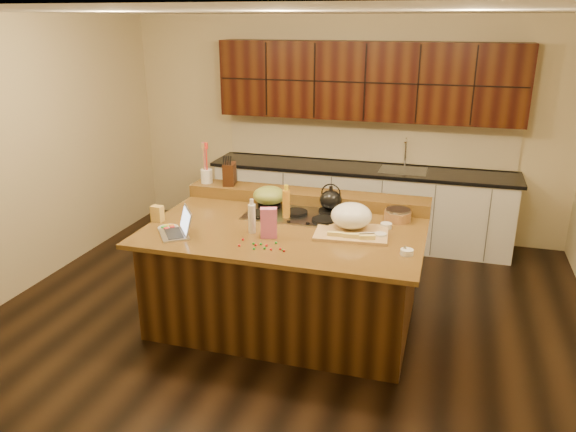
% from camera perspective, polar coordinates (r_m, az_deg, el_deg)
% --- Properties ---
extents(room, '(5.52, 5.02, 2.72)m').
position_cam_1_polar(room, '(4.80, -0.17, 3.76)').
color(room, black).
rests_on(room, ground).
extents(island, '(2.40, 1.60, 0.92)m').
position_cam_1_polar(island, '(5.11, -0.16, -5.86)').
color(island, black).
rests_on(island, ground).
extents(back_ledge, '(2.40, 0.30, 0.12)m').
position_cam_1_polar(back_ledge, '(5.55, 1.91, 1.95)').
color(back_ledge, black).
rests_on(back_ledge, island).
extents(cooktop, '(0.92, 0.52, 0.05)m').
position_cam_1_polar(cooktop, '(5.20, 0.79, 0.21)').
color(cooktop, gray).
rests_on(cooktop, island).
extents(back_counter, '(3.70, 0.66, 2.40)m').
position_cam_1_polar(back_counter, '(6.93, 7.56, 5.37)').
color(back_counter, silver).
rests_on(back_counter, ground).
extents(kettle, '(0.23, 0.23, 0.19)m').
position_cam_1_polar(kettle, '(5.21, 4.36, 1.63)').
color(kettle, black).
rests_on(kettle, cooktop).
extents(green_bowl, '(0.38, 0.38, 0.17)m').
position_cam_1_polar(green_bowl, '(5.36, -1.92, 2.11)').
color(green_bowl, olive).
rests_on(green_bowl, cooktop).
extents(laptop, '(0.39, 0.40, 0.22)m').
position_cam_1_polar(laptop, '(4.82, -10.99, -1.20)').
color(laptop, '#B7B7BC').
rests_on(laptop, island).
extents(oil_bottle, '(0.09, 0.09, 0.27)m').
position_cam_1_polar(oil_bottle, '(5.08, -0.18, 1.17)').
color(oil_bottle, '#BB7C21').
rests_on(oil_bottle, island).
extents(vinegar_bottle, '(0.07, 0.07, 0.25)m').
position_cam_1_polar(vinegar_bottle, '(4.76, -3.68, -0.28)').
color(vinegar_bottle, silver).
rests_on(vinegar_bottle, island).
extents(wooden_tray, '(0.64, 0.51, 0.25)m').
position_cam_1_polar(wooden_tray, '(4.80, 6.46, -0.36)').
color(wooden_tray, tan).
rests_on(wooden_tray, island).
extents(ramekin_a, '(0.13, 0.13, 0.04)m').
position_cam_1_polar(ramekin_a, '(4.43, 11.98, -3.61)').
color(ramekin_a, white).
rests_on(ramekin_a, island).
extents(ramekin_b, '(0.11, 0.11, 0.04)m').
position_cam_1_polar(ramekin_b, '(4.96, 9.94, -0.97)').
color(ramekin_b, white).
rests_on(ramekin_b, island).
extents(ramekin_c, '(0.10, 0.10, 0.04)m').
position_cam_1_polar(ramekin_c, '(4.72, 9.37, -2.01)').
color(ramekin_c, white).
rests_on(ramekin_c, island).
extents(strainer_bowl, '(0.31, 0.31, 0.09)m').
position_cam_1_polar(strainer_bowl, '(5.15, 11.08, 0.01)').
color(strainer_bowl, '#996B3F').
rests_on(strainer_bowl, island).
extents(kitchen_timer, '(0.08, 0.08, 0.07)m').
position_cam_1_polar(kitchen_timer, '(4.45, 11.78, -3.35)').
color(kitchen_timer, silver).
rests_on(kitchen_timer, island).
extents(pink_bag, '(0.15, 0.11, 0.26)m').
position_cam_1_polar(pink_bag, '(4.65, -1.97, -0.70)').
color(pink_bag, '#D6649B').
rests_on(pink_bag, island).
extents(candy_plate, '(0.22, 0.22, 0.01)m').
position_cam_1_polar(candy_plate, '(4.99, -12.07, -1.19)').
color(candy_plate, white).
rests_on(candy_plate, island).
extents(package_box, '(0.11, 0.08, 0.14)m').
position_cam_1_polar(package_box, '(5.17, -13.13, 0.24)').
color(package_box, gold).
rests_on(package_box, island).
extents(utensil_crock, '(0.15, 0.15, 0.14)m').
position_cam_1_polar(utensil_crock, '(5.86, -8.26, 4.03)').
color(utensil_crock, white).
rests_on(utensil_crock, back_ledge).
extents(knife_block, '(0.15, 0.20, 0.22)m').
position_cam_1_polar(knife_block, '(5.75, -5.97, 4.27)').
color(knife_block, black).
rests_on(knife_block, back_ledge).
extents(gumdrop_0, '(0.02, 0.02, 0.02)m').
position_cam_1_polar(gumdrop_0, '(4.50, -2.20, -3.00)').
color(gumdrop_0, red).
rests_on(gumdrop_0, island).
extents(gumdrop_1, '(0.02, 0.02, 0.02)m').
position_cam_1_polar(gumdrop_1, '(4.41, -0.49, -3.50)').
color(gumdrop_1, '#198C26').
rests_on(gumdrop_1, island).
extents(gumdrop_2, '(0.02, 0.02, 0.02)m').
position_cam_1_polar(gumdrop_2, '(4.40, -0.40, -3.54)').
color(gumdrop_2, red).
rests_on(gumdrop_2, island).
extents(gumdrop_3, '(0.02, 0.02, 0.02)m').
position_cam_1_polar(gumdrop_3, '(4.55, -1.23, -2.72)').
color(gumdrop_3, '#198C26').
rests_on(gumdrop_3, island).
extents(gumdrop_4, '(0.02, 0.02, 0.02)m').
position_cam_1_polar(gumdrop_4, '(4.63, -4.60, -2.38)').
color(gumdrop_4, red).
rests_on(gumdrop_4, island).
extents(gumdrop_5, '(0.02, 0.02, 0.02)m').
position_cam_1_polar(gumdrop_5, '(4.44, -3.47, -3.33)').
color(gumdrop_5, '#198C26').
rests_on(gumdrop_5, island).
extents(gumdrop_6, '(0.02, 0.02, 0.02)m').
position_cam_1_polar(gumdrop_6, '(4.52, -3.29, -2.95)').
color(gumdrop_6, red).
rests_on(gumdrop_6, island).
extents(gumdrop_7, '(0.02, 0.02, 0.02)m').
position_cam_1_polar(gumdrop_7, '(4.45, -2.40, -3.29)').
color(gumdrop_7, '#198C26').
rests_on(gumdrop_7, island).
extents(gumdrop_8, '(0.02, 0.02, 0.02)m').
position_cam_1_polar(gumdrop_8, '(4.51, -4.96, -2.99)').
color(gumdrop_8, red).
rests_on(gumdrop_8, island).
extents(gumdrop_9, '(0.02, 0.02, 0.02)m').
position_cam_1_polar(gumdrop_9, '(4.54, -3.52, -2.82)').
color(gumdrop_9, '#198C26').
rests_on(gumdrop_9, island).
extents(gumdrop_10, '(0.02, 0.02, 0.02)m').
position_cam_1_polar(gumdrop_10, '(4.43, -0.81, -3.36)').
color(gumdrop_10, red).
rests_on(gumdrop_10, island).
extents(gumdrop_11, '(0.02, 0.02, 0.02)m').
position_cam_1_polar(gumdrop_11, '(4.53, -2.78, -2.85)').
color(gumdrop_11, '#198C26').
rests_on(gumdrop_11, island).
extents(gumdrop_12, '(0.02, 0.02, 0.02)m').
position_cam_1_polar(gumdrop_12, '(4.43, -1.74, -3.40)').
color(gumdrop_12, red).
rests_on(gumdrop_12, island).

